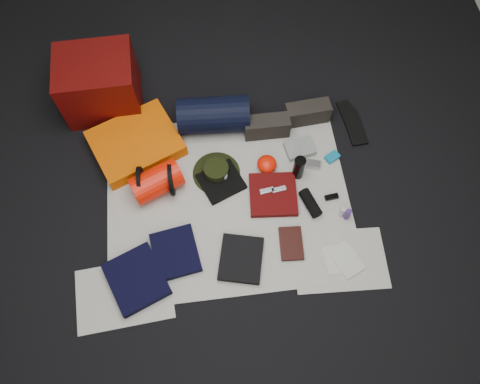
{
  "coord_description": "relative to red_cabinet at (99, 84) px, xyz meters",
  "views": [
    {
      "loc": [
        -0.08,
        -1.29,
        2.84
      ],
      "look_at": [
        0.08,
        0.0,
        0.1
      ],
      "focal_mm": 35.0,
      "sensor_mm": 36.0,
      "label": 1
    }
  ],
  "objects": [
    {
      "name": "key_cluster",
      "position": [
        0.15,
        -1.5,
        -0.2
      ],
      "size": [
        0.09,
        0.09,
        0.01
      ],
      "primitive_type": "cube",
      "rotation": [
        0.0,
        0.0,
        0.2
      ],
      "color": "#B2B1B6",
      "rests_on": "newspaper_mat"
    },
    {
      "name": "toiletry_clear",
      "position": [
        1.52,
        -1.1,
        -0.16
      ],
      "size": [
        0.04,
        0.04,
        0.09
      ],
      "primitive_type": "cylinder",
      "rotation": [
        0.0,
        0.0,
        0.41
      ],
      "color": "#AFB4AF",
      "rests_on": "newspaper_mat"
    },
    {
      "name": "hiking_boot_right",
      "position": [
        1.43,
        -0.33,
        -0.13
      ],
      "size": [
        0.32,
        0.14,
        0.16
      ],
      "primitive_type": "cube",
      "rotation": [
        0.0,
        0.0,
        0.07
      ],
      "color": "black",
      "rests_on": "newspaper_mat"
    },
    {
      "name": "toiletry_purple",
      "position": [
        1.55,
        -1.12,
        -0.16
      ],
      "size": [
        0.04,
        0.04,
        0.11
      ],
      "primitive_type": "cylinder",
      "rotation": [
        0.0,
        0.0,
        -0.12
      ],
      "color": "#452371",
      "rests_on": "newspaper_mat"
    },
    {
      "name": "tape_roll",
      "position": [
        0.79,
        -0.73,
        -0.17
      ],
      "size": [
        0.05,
        0.05,
        0.04
      ],
      "primitive_type": "cylinder",
      "color": "white",
      "rests_on": "black_tshirt"
    },
    {
      "name": "stuff_sack",
      "position": [
        0.34,
        -0.76,
        -0.11
      ],
      "size": [
        0.38,
        0.31,
        0.19
      ],
      "primitive_type": "cylinder",
      "rotation": [
        0.0,
        1.57,
        0.4
      ],
      "color": "red",
      "rests_on": "newspaper_mat"
    },
    {
      "name": "energy_bar_a",
      "position": [
        1.06,
        -0.89,
        -0.16
      ],
      "size": [
        0.1,
        0.05,
        0.01
      ],
      "primitive_type": "cube",
      "rotation": [
        0.0,
        0.0,
        0.14
      ],
      "color": "#B2B1B6",
      "rests_on": "red_shirt"
    },
    {
      "name": "flip_flop_right",
      "position": [
        1.76,
        -0.44,
        -0.21
      ],
      "size": [
        0.13,
        0.32,
        0.02
      ],
      "primitive_type": "cube",
      "rotation": [
        0.0,
        0.0,
        0.06
      ],
      "color": "black",
      "rests_on": "floor"
    },
    {
      "name": "black_tshirt",
      "position": [
        0.77,
        -0.76,
        -0.2
      ],
      "size": [
        0.34,
        0.33,
        0.03
      ],
      "primitive_type": "cube",
      "rotation": [
        0.0,
        0.0,
        0.39
      ],
      "color": "black",
      "rests_on": "newspaper_mat"
    },
    {
      "name": "sack_strap_right",
      "position": [
        0.44,
        -0.76,
        -0.1
      ],
      "size": [
        0.03,
        0.22,
        0.22
      ],
      "primitive_type": "cylinder",
      "rotation": [
        0.0,
        1.57,
        0.0
      ],
      "color": "black",
      "rests_on": "newspaper_mat"
    },
    {
      "name": "trousers_navy_a",
      "position": [
        0.18,
        -1.37,
        -0.18
      ],
      "size": [
        0.43,
        0.45,
        0.06
      ],
      "primitive_type": "cube",
      "rotation": [
        0.0,
        0.0,
        0.39
      ],
      "color": "black",
      "rests_on": "newspaper_mat"
    },
    {
      "name": "hiking_boot_left",
      "position": [
        1.13,
        -0.41,
        -0.13
      ],
      "size": [
        0.32,
        0.12,
        0.16
      ],
      "primitive_type": "cube",
      "rotation": [
        0.0,
        0.0,
        -0.0
      ],
      "color": "black",
      "rests_on": "newspaper_mat"
    },
    {
      "name": "navy_duffel",
      "position": [
        0.77,
        -0.3,
        -0.08
      ],
      "size": [
        0.51,
        0.29,
        0.26
      ],
      "primitive_type": "cylinder",
      "rotation": [
        0.0,
        1.57,
        -0.06
      ],
      "color": "black",
      "rests_on": "newspaper_mat"
    },
    {
      "name": "speaker",
      "position": [
        1.33,
        -1.0,
        -0.17
      ],
      "size": [
        0.13,
        0.21,
        0.08
      ],
      "primitive_type": "cylinder",
      "rotation": [
        1.57,
        0.0,
        0.32
      ],
      "color": "black",
      "rests_on": "newspaper_mat"
    },
    {
      "name": "sleeping_pad",
      "position": [
        0.21,
        -0.42,
        -0.16
      ],
      "size": [
        0.71,
        0.65,
        0.1
      ],
      "primitive_type": "cube",
      "rotation": [
        0.0,
        0.0,
        0.4
      ],
      "color": "#EA5D02",
      "rests_on": "newspaper_mat"
    },
    {
      "name": "orange_stuff_sack",
      "position": [
        1.09,
        -0.68,
        -0.17
      ],
      "size": [
        0.17,
        0.17,
        0.09
      ],
      "primitive_type": "ellipsoid",
      "rotation": [
        0.0,
        0.0,
        0.32
      ],
      "color": "red",
      "rests_on": "newspaper_mat"
    },
    {
      "name": "trousers_charcoal",
      "position": [
        0.83,
        -1.32,
        -0.19
      ],
      "size": [
        0.32,
        0.35,
        0.05
      ],
      "primitive_type": "cube",
      "rotation": [
        0.0,
        0.0,
        -0.24
      ],
      "color": "black",
      "rests_on": "newspaper_mat"
    },
    {
      "name": "paperback_book",
      "position": [
        1.16,
        -1.26,
        -0.2
      ],
      "size": [
        0.16,
        0.23,
        0.03
      ],
      "primitive_type": "cube",
      "rotation": [
        0.0,
        0.0,
        -0.07
      ],
      "color": "black",
      "rests_on": "newspaper_mat"
    },
    {
      "name": "boonie_crown",
      "position": [
        0.74,
        -0.69,
        -0.16
      ],
      "size": [
        0.17,
        0.17,
        0.07
      ],
      "primitive_type": "cylinder",
      "color": "black",
      "rests_on": "boonie_brim"
    },
    {
      "name": "red_cabinet",
      "position": [
        0.0,
        0.0,
        0.0
      ],
      "size": [
        0.53,
        0.44,
        0.43
      ],
      "primitive_type": "cube",
      "rotation": [
        0.0,
        0.0,
        0.02
      ],
      "color": "#540706",
      "rests_on": "floor"
    },
    {
      "name": "newspaper_mat",
      "position": [
        0.8,
        -0.9,
        -0.21
      ],
      "size": [
        1.6,
        1.3,
        0.01
      ],
      "primitive_type": "cube",
      "color": "silver",
      "rests_on": "floor"
    },
    {
      "name": "boonie_brim",
      "position": [
        0.74,
        -0.69,
        -0.21
      ],
      "size": [
        0.41,
        0.41,
        0.01
      ],
      "primitive_type": "cylinder",
      "rotation": [
        0.0,
        0.0,
        0.34
      ],
      "color": "black",
      "rests_on": "newspaper_mat"
    },
    {
      "name": "energy_bar_b",
      "position": [
        1.14,
        -0.89,
        -0.16
      ],
      "size": [
        0.1,
        0.05,
        0.01
      ],
      "primitive_type": "cube",
      "rotation": [
        0.0,
        0.0,
        0.14
      ],
      "color": "#B2B1B6",
      "rests_on": "red_shirt"
    },
    {
      "name": "first_aid_pouch",
      "position": [
        1.34,
        -0.58,
        -0.19
      ],
      "size": [
        0.22,
        0.18,
        0.05
      ],
      "primitive_type": "cube",
      "rotation": [
        0.0,
        0.0,
        0.17
      ],
      "color": "gray",
      "rests_on": "newspaper_mat"
    },
    {
      "name": "map_booklet",
      "position": [
        1.49,
        -1.4,
        -0.2
      ],
      "size": [
        0.22,
        0.26,
        0.01
      ],
      "primitive_type": "cube",
      "rotation": [
        0.0,
        0.0,
        0.43
      ],
      "color": "#B8B8AF",
      "rests_on": "newspaper_mat"
    },
    {
      "name": "compact_camera",
      "position": [
        1.41,
        -0.71,
        -0.19
      ],
      "size": [
        0.11,
        0.08,
        0.04
      ],
      "primitive_type": "cube",
      "rotation": [
        0.0,
        0.0,
        -0.3
      ],
      "color": "#B2B1B6",
      "rests_on": "newspaper_mat"
    },
    {
      "name": "cyan_case",
      "position": [
        1.55,
        -0.67,
        -0.2
      ],
      "size": [
        0.12,
        0.1,
        0.03
      ],
      "primitive_type": "cube",
      "rotation": [
        0.0,
        0.0,
        0.48
      ],
      "color": "#0F7298",
      "rests_on": "newspaper_mat"
    },
    {
      "name": "sunglasses",
      "position": [
        1.48,
        -0.97,
        -0.2
      ],
      "size": [
        0.09,
        0.05,
        0.02
      ],
      "primitive_type": "cube",
      "rotation": [
        0.0,
        0.0,
        0.1
      ],
      "color": "black",
      "rests_on": "newspaper_mat"
    },
    {
      "name": "flip_flop_left",
      "position": [
        1.74,
        -0.34,
        -0.21
      ],
      "size": [
        0.13,
        0.27,
        0.01
      ],
      "primitive_type": "cube",
      "rotation": [
        0.0,
        0.0,
        0.13
      ],
      "color": "black",
      "rests_on": "floor"
    },
    {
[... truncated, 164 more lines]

